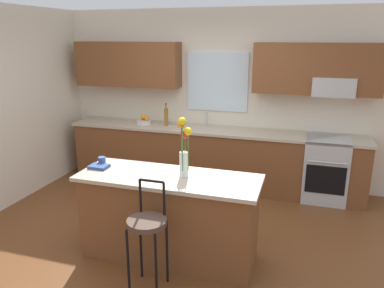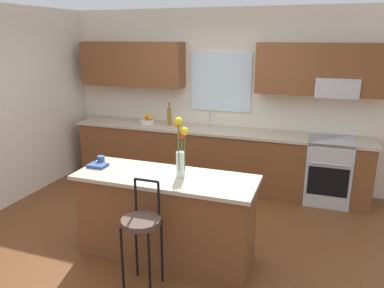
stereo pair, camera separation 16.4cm
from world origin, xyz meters
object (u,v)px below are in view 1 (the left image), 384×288
object	(u,v)px
kitchen_island	(169,217)
cookbook	(99,167)
bottle_olive_oil	(166,116)
oven_range	(325,169)
bar_stool_near	(147,227)
flower_vase	(184,146)
mug_ceramic	(102,161)
fruit_bowl_oranges	(144,121)

from	to	relation	value
kitchen_island	cookbook	bearing A→B (deg)	179.68
cookbook	bottle_olive_oil	xyz separation A→B (m)	(-0.02, 2.07, 0.13)
oven_range	bottle_olive_oil	world-z (taller)	bottle_olive_oil
kitchen_island	bottle_olive_oil	world-z (taller)	bottle_olive_oil
kitchen_island	bar_stool_near	xyz separation A→B (m)	(0.00, -0.55, 0.17)
kitchen_island	bottle_olive_oil	distance (m)	2.31
bar_stool_near	kitchen_island	bearing A→B (deg)	90.00
flower_vase	mug_ceramic	size ratio (longest dim) A/B	6.92
mug_ceramic	fruit_bowl_oranges	distance (m)	2.01
kitchen_island	bar_stool_near	size ratio (longest dim) A/B	1.79
bar_stool_near	mug_ceramic	distance (m)	1.10
oven_range	kitchen_island	distance (m)	2.60
kitchen_island	bottle_olive_oil	xyz separation A→B (m)	(-0.82, 2.07, 0.60)
kitchen_island	mug_ceramic	distance (m)	0.97
kitchen_island	bottle_olive_oil	size ratio (longest dim) A/B	5.26
bar_stool_near	flower_vase	world-z (taller)	flower_vase
mug_ceramic	bar_stool_near	bearing A→B (deg)	-38.72
mug_ceramic	fruit_bowl_oranges	world-z (taller)	fruit_bowl_oranges
oven_range	flower_vase	xyz separation A→B (m)	(-1.45, -2.01, 0.79)
flower_vase	mug_ceramic	xyz separation A→B (m)	(-0.98, 0.07, -0.28)
flower_vase	bottle_olive_oil	distance (m)	2.27
bar_stool_near	fruit_bowl_oranges	distance (m)	2.91
kitchen_island	oven_range	bearing A→B (deg)	51.76
flower_vase	bar_stool_near	bearing A→B (deg)	-105.20
bar_stool_near	mug_ceramic	bearing A→B (deg)	141.28
fruit_bowl_oranges	cookbook	bearing A→B (deg)	-78.84
cookbook	mug_ceramic	bearing A→B (deg)	101.08
kitchen_island	cookbook	xyz separation A→B (m)	(-0.80, 0.00, 0.47)
mug_ceramic	cookbook	bearing A→B (deg)	-78.92
flower_vase	fruit_bowl_oranges	size ratio (longest dim) A/B	2.60
cookbook	flower_vase	bearing A→B (deg)	1.55
oven_range	mug_ceramic	bearing A→B (deg)	-141.40
kitchen_island	flower_vase	xyz separation A→B (m)	(0.16, 0.03, 0.78)
bar_stool_near	cookbook	distance (m)	1.02
flower_vase	bottle_olive_oil	world-z (taller)	flower_vase
kitchen_island	fruit_bowl_oranges	bearing A→B (deg)	120.22
bar_stool_near	oven_range	bearing A→B (deg)	58.18
bar_stool_near	bottle_olive_oil	xyz separation A→B (m)	(-0.82, 2.62, 0.43)
oven_range	bar_stool_near	world-z (taller)	bar_stool_near
bar_stool_near	bottle_olive_oil	size ratio (longest dim) A/B	2.93
fruit_bowl_oranges	bottle_olive_oil	bearing A→B (deg)	-0.66
kitchen_island	bar_stool_near	distance (m)	0.58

